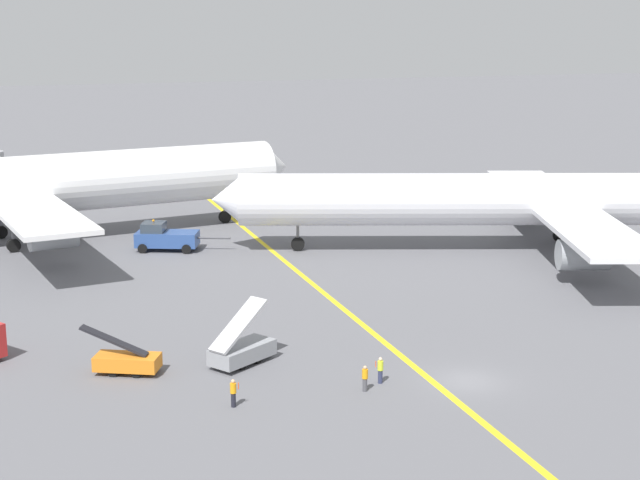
{
  "coord_description": "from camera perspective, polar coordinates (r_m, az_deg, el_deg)",
  "views": [
    {
      "loc": [
        -27.14,
        -49.44,
        21.49
      ],
      "look_at": [
        -1.38,
        23.27,
        4.0
      ],
      "focal_mm": 54.13,
      "sensor_mm": 36.0,
      "label": 1
    }
  ],
  "objects": [
    {
      "name": "ground_plane",
      "position": [
        60.35,
        8.73,
        -8.24
      ],
      "size": [
        600.0,
        600.0,
        0.0
      ],
      "primitive_type": "plane",
      "color": "slate"
    },
    {
      "name": "taxiway_stripe",
      "position": [
        68.05,
        3.33,
        -5.65
      ],
      "size": [
        2.74,
        119.99,
        0.01
      ],
      "primitive_type": "cube",
      "rotation": [
        0.0,
        0.0,
        -0.02
      ],
      "color": "yellow",
      "rests_on": "ground"
    },
    {
      "name": "airliner_at_gate_left",
      "position": [
        99.37,
        -16.48,
        3.09
      ],
      "size": [
        54.67,
        42.09,
        15.81
      ],
      "color": "white",
      "rests_on": "ground"
    },
    {
      "name": "airliner_being_pushed",
      "position": [
        94.16,
        12.74,
        2.31
      ],
      "size": [
        59.19,
        42.69,
        15.28
      ],
      "color": "silver",
      "rests_on": "ground"
    },
    {
      "name": "pushback_tug",
      "position": [
        93.79,
        -9.12,
        0.17
      ],
      "size": [
        8.92,
        4.9,
        3.01
      ],
      "color": "#2D4C8C",
      "rests_on": "ground"
    },
    {
      "name": "gse_belt_loader_portside",
      "position": [
        61.83,
        -11.37,
        -7.01
      ],
      "size": [
        4.96,
        3.39,
        3.02
      ],
      "color": "orange",
      "rests_on": "ground"
    },
    {
      "name": "gse_stair_truck_yellow",
      "position": [
        62.32,
        -4.65,
        -6.44
      ],
      "size": [
        4.87,
        4.09,
        4.06
      ],
      "color": "gray",
      "rests_on": "ground"
    },
    {
      "name": "ground_crew_ramp_agent_by_cones",
      "position": [
        55.79,
        -5.15,
        -8.97
      ],
      "size": [
        0.5,
        0.36,
        1.67
      ],
      "color": "black",
      "rests_on": "ground"
    },
    {
      "name": "ground_crew_marshaller_foreground",
      "position": [
        59.15,
        3.59,
        -7.66
      ],
      "size": [
        0.5,
        0.36,
        1.66
      ],
      "color": "#2D3351",
      "rests_on": "ground"
    },
    {
      "name": "ground_crew_wing_walker_right",
      "position": [
        57.89,
        2.68,
        -8.15
      ],
      "size": [
        0.36,
        0.36,
        1.6
      ],
      "color": "#4C4C51",
      "rests_on": "ground"
    },
    {
      "name": "jet_bridge",
      "position": [
        120.72,
        -18.33,
        3.85
      ],
      "size": [
        7.1,
        17.02,
        5.9
      ],
      "color": "#B7B7BC",
      "rests_on": "ground"
    }
  ]
}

